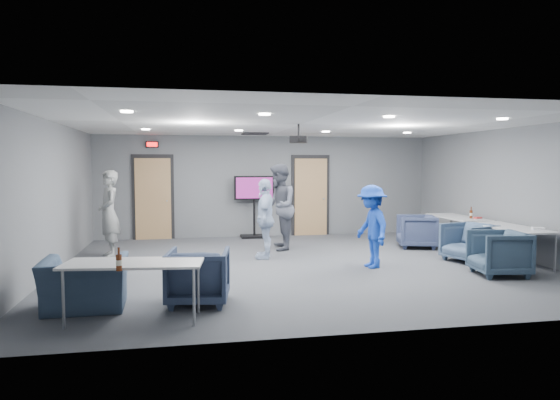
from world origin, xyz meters
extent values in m
plane|color=#383B3F|center=(0.00, 0.00, 0.00)|extent=(9.00, 9.00, 0.00)
plane|color=white|center=(0.00, 0.00, 2.70)|extent=(9.00, 9.00, 0.00)
cube|color=slate|center=(0.00, 4.00, 1.35)|extent=(9.00, 0.02, 2.70)
cube|color=slate|center=(0.00, -4.00, 1.35)|extent=(9.00, 0.02, 2.70)
cube|color=slate|center=(-4.50, 0.00, 1.35)|extent=(0.02, 8.00, 2.70)
cube|color=slate|center=(4.50, 0.00, 1.35)|extent=(0.02, 8.00, 2.70)
cube|color=black|center=(-3.00, 3.97, 1.08)|extent=(1.06, 0.06, 2.24)
cube|color=tan|center=(-3.00, 3.93, 1.05)|extent=(0.90, 0.05, 2.10)
cylinder|color=#96999E|center=(-2.65, 3.88, 1.00)|extent=(0.04, 0.10, 0.04)
cube|color=black|center=(1.20, 3.97, 1.08)|extent=(1.06, 0.06, 2.24)
cube|color=tan|center=(1.20, 3.93, 1.05)|extent=(0.90, 0.05, 2.10)
cylinder|color=#96999E|center=(1.55, 3.88, 1.00)|extent=(0.04, 0.10, 0.04)
cube|color=black|center=(-3.00, 3.94, 2.45)|extent=(0.32, 0.06, 0.16)
cube|color=#FF0C0C|center=(-3.00, 3.90, 2.45)|extent=(0.26, 0.02, 0.11)
cube|color=black|center=(-0.50, 2.80, 2.69)|extent=(0.60, 0.60, 0.03)
cylinder|color=white|center=(-3.00, -1.80, 2.69)|extent=(0.18, 0.18, 0.02)
cylinder|color=white|center=(-3.00, 1.80, 2.69)|extent=(0.18, 0.18, 0.02)
cylinder|color=white|center=(-1.00, -1.80, 2.69)|extent=(0.18, 0.18, 0.02)
cylinder|color=white|center=(-1.00, 1.80, 2.69)|extent=(0.18, 0.18, 0.02)
cylinder|color=white|center=(1.00, -1.80, 2.69)|extent=(0.18, 0.18, 0.02)
cylinder|color=white|center=(1.00, 1.80, 2.69)|extent=(0.18, 0.18, 0.02)
cylinder|color=white|center=(3.00, -1.80, 2.69)|extent=(0.18, 0.18, 0.02)
cylinder|color=white|center=(3.00, 1.80, 2.69)|extent=(0.18, 0.18, 0.02)
imported|color=gray|center=(-3.76, 1.55, 0.91)|extent=(0.62, 0.76, 1.81)
imported|color=#525663|center=(-0.11, 1.73, 0.98)|extent=(0.88, 1.05, 1.95)
imported|color=silver|center=(-0.58, 0.78, 0.82)|extent=(0.63, 1.03, 1.64)
imported|color=#1C44BA|center=(1.23, -0.52, 0.78)|extent=(0.66, 1.05, 1.55)
imported|color=#353F5D|center=(3.09, 1.41, 0.38)|extent=(1.04, 1.03, 0.77)
imported|color=#3E526C|center=(3.35, -0.34, 0.38)|extent=(1.05, 1.03, 0.77)
imported|color=#314355|center=(3.15, -1.59, 0.39)|extent=(0.97, 0.95, 0.78)
imported|color=#333F58|center=(-2.03, -2.40, 0.38)|extent=(0.94, 0.96, 0.77)
imported|color=#3A4D65|center=(-3.52, -2.40, 0.35)|extent=(1.09, 0.96, 0.69)
cube|color=#BBBDC0|center=(4.00, 1.18, 0.71)|extent=(0.72, 1.73, 0.03)
cylinder|color=#96999E|center=(3.72, 1.97, 0.35)|extent=(0.04, 0.04, 0.70)
cylinder|color=#96999E|center=(3.72, 0.40, 0.35)|extent=(0.04, 0.04, 0.70)
cylinder|color=#96999E|center=(4.28, 1.97, 0.35)|extent=(0.04, 0.04, 0.70)
cylinder|color=#96999E|center=(4.28, 0.40, 0.35)|extent=(0.04, 0.04, 0.70)
cube|color=#BBBDC0|center=(4.00, -0.72, 0.71)|extent=(0.77, 1.85, 0.03)
cylinder|color=#96999E|center=(3.69, 0.13, 0.35)|extent=(0.04, 0.04, 0.70)
cylinder|color=#96999E|center=(3.69, -1.56, 0.35)|extent=(0.04, 0.04, 0.70)
cylinder|color=#96999E|center=(4.31, 0.13, 0.35)|extent=(0.04, 0.04, 0.70)
cylinder|color=#96999E|center=(4.31, -1.56, 0.35)|extent=(0.04, 0.04, 0.70)
cube|color=#BBBDC0|center=(-2.83, -3.00, 0.71)|extent=(1.75, 0.90, 0.03)
cylinder|color=#96999E|center=(-2.04, -2.83, 0.35)|extent=(0.04, 0.04, 0.70)
cylinder|color=#96999E|center=(-3.55, -2.64, 0.35)|extent=(0.04, 0.04, 0.70)
cylinder|color=#96999E|center=(-2.11, -3.36, 0.35)|extent=(0.04, 0.04, 0.70)
cylinder|color=#96999E|center=(-3.62, -3.17, 0.35)|extent=(0.04, 0.04, 0.70)
cylinder|color=#59250F|center=(-2.94, -3.50, 0.82)|extent=(0.07, 0.07, 0.18)
cylinder|color=#59250F|center=(-2.94, -3.50, 0.96)|extent=(0.02, 0.02, 0.08)
cylinder|color=beige|center=(-2.94, -3.50, 0.82)|extent=(0.07, 0.07, 0.06)
cylinder|color=#59250F|center=(4.10, 0.81, 0.82)|extent=(0.06, 0.06, 0.18)
cylinder|color=#59250F|center=(4.10, 0.81, 0.95)|extent=(0.02, 0.02, 0.08)
cylinder|color=beige|center=(4.10, 0.81, 0.82)|extent=(0.07, 0.07, 0.06)
cube|color=red|center=(4.23, 0.74, 0.75)|extent=(0.18, 0.14, 0.04)
cube|color=white|center=(4.21, -1.22, 0.75)|extent=(0.24, 0.21, 0.05)
cube|color=black|center=(-0.39, 3.75, 0.03)|extent=(0.71, 0.51, 0.06)
cylinder|color=black|center=(-0.39, 3.75, 0.66)|extent=(0.06, 0.06, 1.22)
cube|color=black|center=(-0.39, 3.75, 1.32)|extent=(1.07, 0.07, 0.63)
cube|color=#6E185F|center=(-0.39, 3.70, 1.32)|extent=(0.97, 0.01, 0.55)
cylinder|color=black|center=(-0.08, -0.12, 2.58)|extent=(0.04, 0.04, 0.22)
cube|color=black|center=(-0.08, -0.12, 2.40)|extent=(0.39, 0.36, 0.13)
cylinder|color=black|center=(-0.08, -0.27, 2.40)|extent=(0.08, 0.06, 0.08)
camera|label=1|loc=(-2.20, -9.30, 1.92)|focal=32.00mm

